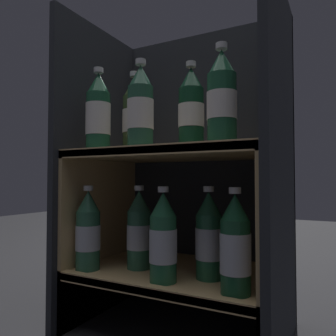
# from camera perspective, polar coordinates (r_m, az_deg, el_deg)

# --- Properties ---
(fridge_back_wall) EXTENTS (0.58, 0.02, 0.91)m
(fridge_back_wall) POSITION_cam_1_polar(r_m,az_deg,el_deg) (1.10, 5.90, -0.16)
(fridge_back_wall) COLOR #23262B
(fridge_back_wall) RESTS_ON ground_plane
(fridge_side_left) EXTENTS (0.02, 0.40, 0.91)m
(fridge_side_left) POSITION_cam_1_polar(r_m,az_deg,el_deg) (1.08, -11.99, -0.09)
(fridge_side_left) COLOR #23262B
(fridge_side_left) RESTS_ON ground_plane
(fridge_side_right) EXTENTS (0.02, 0.40, 0.91)m
(fridge_side_right) POSITION_cam_1_polar(r_m,az_deg,el_deg) (0.84, 19.03, 0.51)
(fridge_side_right) COLOR #23262B
(fridge_side_right) RESTS_ON ground_plane
(shelf_lower) EXTENTS (0.54, 0.36, 0.17)m
(shelf_lower) POSITION_cam_1_polar(r_m,az_deg,el_deg) (0.96, 1.27, -19.05)
(shelf_lower) COLOR tan
(shelf_lower) RESTS_ON ground_plane
(shelf_upper) EXTENTS (0.54, 0.36, 0.50)m
(shelf_upper) POSITION_cam_1_polar(r_m,az_deg,el_deg) (0.92, 1.37, -5.69)
(shelf_upper) COLOR tan
(shelf_upper) RESTS_ON ground_plane
(bottle_upper_front_0) EXTENTS (0.07, 0.07, 0.23)m
(bottle_upper_front_0) POSITION_cam_1_polar(r_m,az_deg,el_deg) (0.94, -12.07, 9.13)
(bottle_upper_front_0) COLOR #1E5638
(bottle_upper_front_0) RESTS_ON shelf_upper
(bottle_upper_front_1) EXTENTS (0.07, 0.07, 0.23)m
(bottle_upper_front_1) POSITION_cam_1_polar(r_m,az_deg,el_deg) (0.86, -4.82, 10.18)
(bottle_upper_front_1) COLOR #285B42
(bottle_upper_front_1) RESTS_ON shelf_upper
(bottle_upper_front_2) EXTENTS (0.07, 0.07, 0.23)m
(bottle_upper_front_2) POSITION_cam_1_polar(r_m,az_deg,el_deg) (0.77, 9.35, 11.74)
(bottle_upper_front_2) COLOR #1E5638
(bottle_upper_front_2) RESTS_ON shelf_upper
(bottle_upper_back_0) EXTENTS (0.07, 0.07, 0.23)m
(bottle_upper_back_0) POSITION_cam_1_polar(r_m,az_deg,el_deg) (0.96, -5.88, 8.94)
(bottle_upper_back_0) COLOR #384C28
(bottle_upper_back_0) RESTS_ON shelf_upper
(bottle_upper_back_1) EXTENTS (0.07, 0.07, 0.23)m
(bottle_upper_back_1) POSITION_cam_1_polar(r_m,az_deg,el_deg) (0.88, 4.05, 10.01)
(bottle_upper_back_1) COLOR #144228
(bottle_upper_back_1) RESTS_ON shelf_upper
(bottle_lower_front_0) EXTENTS (0.07, 0.07, 0.23)m
(bottle_lower_front_0) POSITION_cam_1_polar(r_m,az_deg,el_deg) (0.96, -13.76, -10.77)
(bottle_lower_front_0) COLOR #285B42
(bottle_lower_front_0) RESTS_ON shelf_lower
(bottle_lower_front_1) EXTENTS (0.07, 0.07, 0.23)m
(bottle_lower_front_1) POSITION_cam_1_polar(r_m,az_deg,el_deg) (0.82, -0.85, -12.34)
(bottle_lower_front_1) COLOR #1E5638
(bottle_lower_front_1) RESTS_ON shelf_lower
(bottle_lower_front_2) EXTENTS (0.07, 0.07, 0.23)m
(bottle_lower_front_2) POSITION_cam_1_polar(r_m,az_deg,el_deg) (0.76, 11.65, -13.26)
(bottle_lower_front_2) COLOR #144228
(bottle_lower_front_2) RESTS_ON shelf_lower
(bottle_lower_back_0) EXTENTS (0.07, 0.07, 0.23)m
(bottle_lower_back_0) POSITION_cam_1_polar(r_m,az_deg,el_deg) (0.95, -5.08, -10.92)
(bottle_lower_back_0) COLOR #285B42
(bottle_lower_back_0) RESTS_ON shelf_lower
(bottle_lower_back_1) EXTENTS (0.07, 0.07, 0.23)m
(bottle_lower_back_1) POSITION_cam_1_polar(r_m,az_deg,el_deg) (0.85, 7.13, -11.93)
(bottle_lower_back_1) COLOR #1E5638
(bottle_lower_back_1) RESTS_ON shelf_lower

